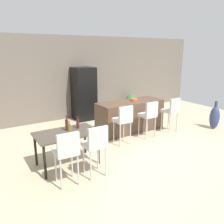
# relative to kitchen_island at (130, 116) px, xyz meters

# --- Properties ---
(ground_plane) EXTENTS (10.00, 10.00, 0.00)m
(ground_plane) POSITION_rel_kitchen_island_xyz_m (-0.21, -0.75, -0.46)
(ground_plane) COLOR #C6B28E
(back_wall) EXTENTS (10.00, 0.12, 2.90)m
(back_wall) POSITION_rel_kitchen_island_xyz_m (-0.21, 2.31, 0.99)
(back_wall) COLOR #665B51
(back_wall) RESTS_ON ground_plane
(kitchen_island) EXTENTS (2.05, 0.77, 0.92)m
(kitchen_island) POSITION_rel_kitchen_island_xyz_m (0.00, 0.00, 0.00)
(kitchen_island) COLOR #4C3828
(kitchen_island) RESTS_ON ground_plane
(bar_chair_left) EXTENTS (0.41, 0.41, 1.05)m
(bar_chair_left) POSITION_rel_kitchen_island_xyz_m (-0.79, -0.77, 0.24)
(bar_chair_left) COLOR beige
(bar_chair_left) RESTS_ON ground_plane
(bar_chair_middle) EXTENTS (0.40, 0.40, 1.05)m
(bar_chair_middle) POSITION_rel_kitchen_island_xyz_m (0.07, -0.77, 0.24)
(bar_chair_middle) COLOR beige
(bar_chair_middle) RESTS_ON ground_plane
(bar_chair_right) EXTENTS (0.42, 0.42, 1.05)m
(bar_chair_right) POSITION_rel_kitchen_island_xyz_m (0.96, -0.77, 0.24)
(bar_chair_right) COLOR beige
(bar_chair_right) RESTS_ON ground_plane
(dining_table) EXTENTS (1.29, 0.78, 0.74)m
(dining_table) POSITION_rel_kitchen_island_xyz_m (-2.45, -1.02, 0.20)
(dining_table) COLOR #4C4238
(dining_table) RESTS_ON ground_plane
(dining_chair_near) EXTENTS (0.42, 0.42, 1.05)m
(dining_chair_near) POSITION_rel_kitchen_island_xyz_m (-2.74, -1.77, 0.24)
(dining_chair_near) COLOR beige
(dining_chair_near) RESTS_ON ground_plane
(dining_chair_far) EXTENTS (0.41, 0.41, 1.05)m
(dining_chair_far) POSITION_rel_kitchen_island_xyz_m (-2.16, -1.77, 0.24)
(dining_chair_far) COLOR beige
(dining_chair_far) RESTS_ON ground_plane
(wine_bottle_middle) EXTENTS (0.06, 0.06, 0.34)m
(wine_bottle_middle) POSITION_rel_kitchen_island_xyz_m (-2.39, -0.92, 0.41)
(wine_bottle_middle) COLOR #471E19
(wine_bottle_middle) RESTS_ON dining_table
(wine_bottle_far) EXTENTS (0.06, 0.06, 0.33)m
(wine_bottle_far) POSITION_rel_kitchen_island_xyz_m (-2.48, -1.30, 0.42)
(wine_bottle_far) COLOR brown
(wine_bottle_far) RESTS_ON dining_table
(wine_bottle_inner) EXTENTS (0.06, 0.06, 0.27)m
(wine_bottle_inner) POSITION_rel_kitchen_island_xyz_m (-2.13, -0.91, 0.39)
(wine_bottle_inner) COLOR #471E19
(wine_bottle_inner) RESTS_ON dining_table
(wine_glass_left) EXTENTS (0.07, 0.07, 0.17)m
(wine_glass_left) POSITION_rel_kitchen_island_xyz_m (-1.88, -1.11, 0.40)
(wine_glass_left) COLOR silver
(wine_glass_left) RESTS_ON dining_table
(refrigerator) EXTENTS (0.72, 0.68, 1.84)m
(refrigerator) POSITION_rel_kitchen_island_xyz_m (-0.63, 1.87, 0.46)
(refrigerator) COLOR black
(refrigerator) RESTS_ON ground_plane
(fruit_bowl) EXTENTS (0.22, 0.22, 0.07)m
(fruit_bowl) POSITION_rel_kitchen_island_xyz_m (0.15, 0.01, 0.50)
(fruit_bowl) COLOR #C6512D
(fruit_bowl) RESTS_ON kitchen_island
(floor_vase) EXTENTS (0.30, 0.30, 0.88)m
(floor_vase) POSITION_rel_kitchen_island_xyz_m (2.35, -1.28, -0.10)
(floor_vase) COLOR navy
(floor_vase) RESTS_ON ground_plane
(potted_plant) EXTENTS (0.48, 0.48, 0.68)m
(potted_plant) POSITION_rel_kitchen_island_xyz_m (1.46, 1.86, -0.06)
(potted_plant) COLOR beige
(potted_plant) RESTS_ON ground_plane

